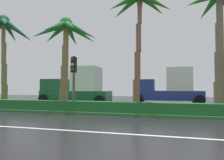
{
  "coord_description": "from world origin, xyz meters",
  "views": [
    {
      "loc": [
        -0.61,
        -4.77,
        1.62
      ],
      "look_at": [
        -4.55,
        10.01,
        2.16
      ],
      "focal_mm": 31.81,
      "sensor_mm": 36.0,
      "label": 1
    }
  ],
  "objects_px": {
    "palm_tree_centre_left": "(140,11)",
    "traffic_signal_median_left": "(74,73)",
    "palm_tree_far_left": "(4,33)",
    "box_truck_lead": "(77,88)",
    "palm_tree_mid_left": "(66,38)",
    "palm_tree_centre": "(220,16)",
    "box_truck_following": "(168,88)"
  },
  "relations": [
    {
      "from": "palm_tree_centre_left",
      "to": "traffic_signal_median_left",
      "type": "xyz_separation_m",
      "value": [
        -3.92,
        -1.82,
        -4.23
      ]
    },
    {
      "from": "palm_tree_centre_left",
      "to": "traffic_signal_median_left",
      "type": "relative_size",
      "value": 2.39
    },
    {
      "from": "box_truck_lead",
      "to": "traffic_signal_median_left",
      "type": "bearing_deg",
      "value": 113.06
    },
    {
      "from": "box_truck_following",
      "to": "box_truck_lead",
      "type": "bearing_deg",
      "value": 20.06
    },
    {
      "from": "box_truck_lead",
      "to": "box_truck_following",
      "type": "distance_m",
      "value": 8.81
    },
    {
      "from": "palm_tree_centre_left",
      "to": "box_truck_lead",
      "type": "bearing_deg",
      "value": 148.62
    },
    {
      "from": "palm_tree_far_left",
      "to": "palm_tree_mid_left",
      "type": "bearing_deg",
      "value": -0.54
    },
    {
      "from": "palm_tree_far_left",
      "to": "box_truck_lead",
      "type": "xyz_separation_m",
      "value": [
        4.43,
        4.17,
        -4.36
      ]
    },
    {
      "from": "box_truck_following",
      "to": "palm_tree_mid_left",
      "type": "bearing_deg",
      "value": 45.22
    },
    {
      "from": "palm_tree_far_left",
      "to": "palm_tree_centre",
      "type": "bearing_deg",
      "value": 0.35
    },
    {
      "from": "palm_tree_far_left",
      "to": "traffic_signal_median_left",
      "type": "xyz_separation_m",
      "value": [
        6.85,
        -1.52,
        -3.41
      ]
    },
    {
      "from": "palm_tree_centre",
      "to": "box_truck_following",
      "type": "bearing_deg",
      "value": 112.13
    },
    {
      "from": "traffic_signal_median_left",
      "to": "box_truck_lead",
      "type": "relative_size",
      "value": 0.53
    },
    {
      "from": "palm_tree_centre_left",
      "to": "traffic_signal_median_left",
      "type": "bearing_deg",
      "value": -155.06
    },
    {
      "from": "palm_tree_far_left",
      "to": "palm_tree_centre_left",
      "type": "distance_m",
      "value": 10.8
    },
    {
      "from": "box_truck_lead",
      "to": "box_truck_following",
      "type": "height_order",
      "value": "same"
    },
    {
      "from": "palm_tree_mid_left",
      "to": "palm_tree_centre_left",
      "type": "height_order",
      "value": "palm_tree_centre_left"
    },
    {
      "from": "palm_tree_mid_left",
      "to": "box_truck_lead",
      "type": "relative_size",
      "value": 1.02
    },
    {
      "from": "palm_tree_centre_left",
      "to": "box_truck_lead",
      "type": "height_order",
      "value": "palm_tree_centre_left"
    },
    {
      "from": "palm_tree_centre_left",
      "to": "palm_tree_mid_left",
      "type": "bearing_deg",
      "value": -176.16
    },
    {
      "from": "palm_tree_far_left",
      "to": "palm_tree_centre",
      "type": "distance_m",
      "value": 15.59
    },
    {
      "from": "palm_tree_far_left",
      "to": "palm_tree_mid_left",
      "type": "height_order",
      "value": "palm_tree_far_left"
    },
    {
      "from": "palm_tree_centre",
      "to": "box_truck_lead",
      "type": "relative_size",
      "value": 1.19
    },
    {
      "from": "palm_tree_mid_left",
      "to": "palm_tree_centre",
      "type": "relative_size",
      "value": 0.85
    },
    {
      "from": "palm_tree_mid_left",
      "to": "palm_tree_centre_left",
      "type": "relative_size",
      "value": 0.8
    },
    {
      "from": "palm_tree_far_left",
      "to": "palm_tree_centre_left",
      "type": "relative_size",
      "value": 0.88
    },
    {
      "from": "palm_tree_mid_left",
      "to": "palm_tree_centre_left",
      "type": "bearing_deg",
      "value": 3.84
    },
    {
      "from": "palm_tree_centre",
      "to": "palm_tree_mid_left",
      "type": "bearing_deg",
      "value": -179.16
    },
    {
      "from": "palm_tree_centre",
      "to": "traffic_signal_median_left",
      "type": "bearing_deg",
      "value": -169.51
    },
    {
      "from": "palm_tree_centre",
      "to": "box_truck_following",
      "type": "height_order",
      "value": "palm_tree_centre"
    },
    {
      "from": "palm_tree_far_left",
      "to": "traffic_signal_median_left",
      "type": "bearing_deg",
      "value": -12.53
    },
    {
      "from": "traffic_signal_median_left",
      "to": "box_truck_following",
      "type": "height_order",
      "value": "traffic_signal_median_left"
    }
  ]
}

